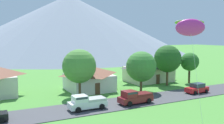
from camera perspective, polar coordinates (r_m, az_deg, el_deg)
road_strip at (r=36.02m, az=-4.45°, el=-10.20°), size 160.00×6.50×0.08m
mountain_far_west_ridge at (r=139.07m, az=-9.70°, el=8.37°), size 126.26×126.26×31.82m
house_leftmost at (r=55.82m, az=8.31°, el=-1.73°), size 10.28×7.29×5.04m
house_right_center at (r=46.61m, az=-5.29°, el=-3.52°), size 8.30×8.46×4.59m
tree_near_left at (r=51.75m, az=12.53°, el=0.72°), size 5.51×5.51×8.19m
tree_center at (r=55.67m, az=17.25°, el=0.03°), size 3.89×3.89×6.50m
tree_right_of_center at (r=41.51m, az=-7.45°, el=-0.95°), size 5.59×5.59×7.89m
tree_near_right at (r=45.19m, az=6.67°, el=-1.03°), size 5.48×5.48×7.32m
parked_car_red_mid_west at (r=46.70m, az=18.77°, el=-5.69°), size 4.25×2.17×1.68m
pickup_truck_white_west_side at (r=34.76m, az=-5.82°, el=-9.07°), size 5.21×2.35×1.99m
pickup_truck_maroon_east_side at (r=37.56m, az=5.20°, el=-7.92°), size 5.26×2.45×1.99m
kite_flyer_with_kite at (r=24.54m, az=17.41°, el=6.97°), size 2.94×4.43×11.73m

